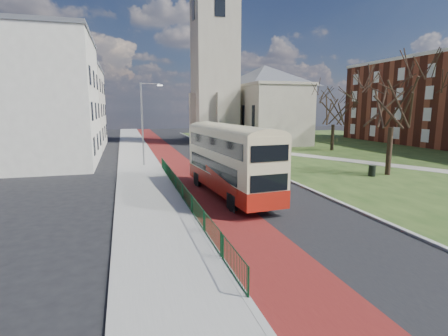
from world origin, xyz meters
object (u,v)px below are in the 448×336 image
object	(u,v)px
streetlamp	(144,120)
winter_tree_near	(394,89)
winter_tree_far	(334,104)
bus	(230,158)
litter_bin	(372,170)

from	to	relation	value
streetlamp	winter_tree_near	size ratio (longest dim) A/B	0.77
winter_tree_far	bus	bearing A→B (deg)	-135.98
winter_tree_near	litter_bin	size ratio (longest dim) A/B	10.51
winter_tree_near	litter_bin	xyz separation A→B (m)	(-1.75, -0.20, -6.73)
bus	winter_tree_near	distance (m)	16.20
streetlamp	bus	size ratio (longest dim) A/B	0.73
bus	litter_bin	distance (m)	13.90
streetlamp	bus	world-z (taller)	streetlamp
bus	litter_bin	size ratio (longest dim) A/B	10.99
streetlamp	litter_bin	size ratio (longest dim) A/B	8.06
winter_tree_far	litter_bin	size ratio (longest dim) A/B	8.98
streetlamp	winter_tree_near	xyz separation A→B (m)	(19.74, -10.59, 2.68)
streetlamp	bus	xyz separation A→B (m)	(4.57, -13.75, -2.03)
streetlamp	bus	bearing A→B (deg)	-71.62
winter_tree_far	litter_bin	bearing A→B (deg)	-112.87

